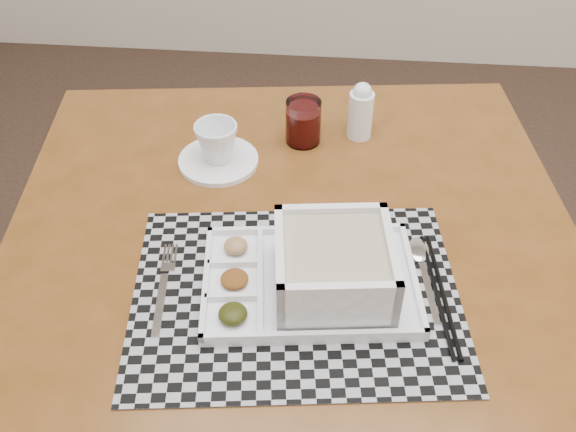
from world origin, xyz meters
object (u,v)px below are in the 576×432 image
object	(u,v)px
juice_glass	(303,123)
creamer_bottle	(361,111)
serving_tray	(325,273)
dining_table	(292,269)
cup	(217,142)

from	to	relation	value
juice_glass	creamer_bottle	distance (m)	0.11
serving_tray	juice_glass	world-z (taller)	serving_tray
serving_tray	dining_table	bearing A→B (deg)	117.70
juice_glass	serving_tray	bearing A→B (deg)	-81.02
cup	creamer_bottle	world-z (taller)	creamer_bottle
cup	juice_glass	xyz separation A→B (m)	(0.15, 0.09, -0.01)
dining_table	creamer_bottle	size ratio (longest dim) A/B	9.02
dining_table	juice_glass	xyz separation A→B (m)	(-0.00, 0.27, 0.11)
dining_table	creamer_bottle	distance (m)	0.35
creamer_bottle	cup	bearing A→B (deg)	-156.59
cup	creamer_bottle	bearing A→B (deg)	26.43
juice_glass	creamer_bottle	xyz separation A→B (m)	(0.11, 0.03, 0.02)
dining_table	serving_tray	bearing A→B (deg)	-62.30
serving_tray	cup	distance (m)	0.37
juice_glass	cup	bearing A→B (deg)	-150.80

